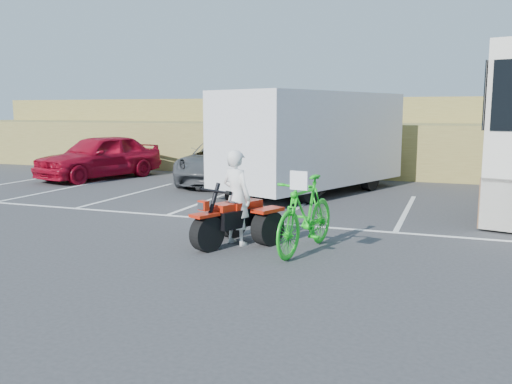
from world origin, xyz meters
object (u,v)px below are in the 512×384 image
(rider, at_px, (236,197))
(quad_atv_blue, at_px, (244,198))
(red_trike_atv, at_px, (231,245))
(green_dirt_bike, at_px, (306,214))
(red_car, at_px, (99,156))
(quad_atv_green, at_px, (297,195))
(cargo_trailer, at_px, (312,139))
(grey_pickup, at_px, (222,162))

(rider, height_order, quad_atv_blue, rider)
(red_trike_atv, distance_m, rider, 0.91)
(green_dirt_bike, distance_m, red_car, 12.55)
(rider, xyz_separation_m, quad_atv_green, (-0.61, 6.24, -0.90))
(red_trike_atv, xyz_separation_m, green_dirt_bike, (1.43, 0.05, 0.68))
(rider, xyz_separation_m, cargo_trailer, (-0.31, 6.83, 0.76))
(cargo_trailer, xyz_separation_m, quad_atv_green, (-0.30, -0.58, -1.65))
(grey_pickup, bearing_deg, rider, -76.77)
(rider, relative_size, cargo_trailer, 0.25)
(rider, height_order, grey_pickup, rider)
(green_dirt_bike, bearing_deg, quad_atv_blue, 131.23)
(green_dirt_bike, xyz_separation_m, quad_atv_blue, (-3.28, 5.30, -0.68))
(quad_atv_green, bearing_deg, red_car, 173.96)
(green_dirt_bike, height_order, quad_atv_green, green_dirt_bike)
(red_car, bearing_deg, grey_pickup, 22.63)
(grey_pickup, relative_size, quad_atv_green, 3.49)
(quad_atv_blue, bearing_deg, green_dirt_bike, -74.35)
(quad_atv_green, bearing_deg, grey_pickup, 153.92)
(rider, distance_m, quad_atv_blue, 5.62)
(green_dirt_bike, xyz_separation_m, grey_pickup, (-5.22, 8.14, 0.06))
(red_trike_atv, relative_size, quad_atv_blue, 1.35)
(grey_pickup, relative_size, cargo_trailer, 0.76)
(rider, relative_size, quad_atv_green, 1.18)
(red_trike_atv, xyz_separation_m, red_car, (-8.55, 7.66, 0.83))
(quad_atv_blue, bearing_deg, rider, -85.99)
(green_dirt_bike, bearing_deg, grey_pickup, 132.13)
(red_trike_atv, xyz_separation_m, cargo_trailer, (-0.25, 6.96, 1.65))
(red_trike_atv, xyz_separation_m, quad_atv_green, (-0.55, 6.38, 0.00))
(red_car, height_order, quad_atv_blue, red_car)
(quad_atv_blue, relative_size, quad_atv_green, 0.85)
(grey_pickup, height_order, red_car, red_car)
(quad_atv_blue, bearing_deg, quad_atv_green, 22.41)
(grey_pickup, xyz_separation_m, quad_atv_blue, (1.94, -2.84, -0.74))
(red_trike_atv, distance_m, quad_atv_blue, 5.66)
(green_dirt_bike, bearing_deg, cargo_trailer, 113.12)
(green_dirt_bike, height_order, red_car, red_car)
(rider, relative_size, red_car, 0.37)
(rider, height_order, cargo_trailer, cargo_trailer)
(green_dirt_bike, bearing_deg, red_car, 152.10)
(grey_pickup, distance_m, cargo_trailer, 3.85)
(grey_pickup, height_order, quad_atv_blue, grey_pickup)
(grey_pickup, distance_m, quad_atv_green, 3.78)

